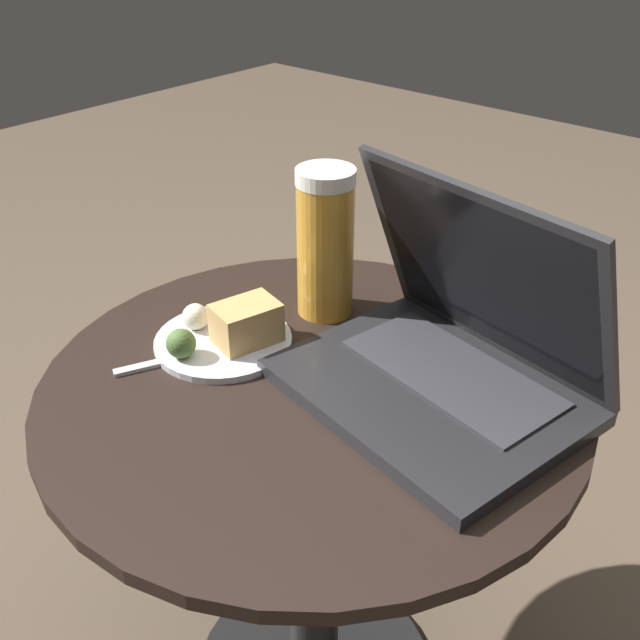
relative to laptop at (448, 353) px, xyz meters
name	(u,v)px	position (x,y,z in m)	size (l,w,h in m)	color
table	(313,480)	(-0.13, -0.09, -0.21)	(0.64, 0.64, 0.56)	black
laptop	(448,353)	(0.00, 0.00, 0.00)	(0.36, 0.30, 0.25)	#232326
beer_glass	(325,243)	(-0.22, 0.05, 0.05)	(0.08, 0.08, 0.20)	gold
snack_plate	(227,333)	(-0.26, -0.10, -0.03)	(0.17, 0.17, 0.06)	silver
fork	(204,352)	(-0.26, -0.13, -0.05)	(0.10, 0.18, 0.00)	silver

